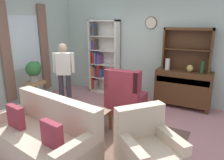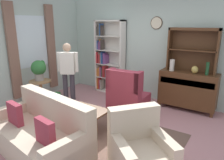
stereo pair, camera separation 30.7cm
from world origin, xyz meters
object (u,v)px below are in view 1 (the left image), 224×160
object	(u,v)px
armchair_floral	(148,151)
book_stack	(82,109)
bookshelf	(102,58)
person_reading	(64,71)
potted_plant_large	(34,70)
vase_round	(190,68)
potted_plant_small	(52,98)
coffee_table	(88,113)
wingback_chair	(125,97)
couch_floral	(44,137)
vase_tall	(168,64)
sideboard	(183,87)
plant_stand	(36,92)
bottle_wine	(202,67)
sideboard_hutch	(188,43)

from	to	relation	value
armchair_floral	book_stack	bearing A→B (deg)	163.34
bookshelf	armchair_floral	size ratio (longest dim) A/B	1.95
bookshelf	person_reading	distance (m)	1.46
bookshelf	potted_plant_large	world-z (taller)	bookshelf
bookshelf	vase_round	xyz separation A→B (m)	(2.48, -0.15, -0.01)
potted_plant_small	coffee_table	distance (m)	1.67
armchair_floral	book_stack	xyz separation A→B (m)	(-1.45, 0.43, 0.17)
potted_plant_large	person_reading	distance (m)	0.71
bookshelf	person_reading	bearing A→B (deg)	-97.51
wingback_chair	potted_plant_small	size ratio (longest dim) A/B	3.36
couch_floral	vase_tall	bearing A→B (deg)	70.04
sideboard	plant_stand	xyz separation A→B (m)	(-3.10, -1.77, -0.11)
vase_tall	vase_round	world-z (taller)	vase_tall
vase_round	potted_plant_large	world-z (taller)	potted_plant_large
potted_plant_small	book_stack	world-z (taller)	book_stack
bottle_wine	armchair_floral	size ratio (longest dim) A/B	0.27
vase_round	book_stack	xyz separation A→B (m)	(-1.55, -2.12, -0.54)
sideboard	couch_floral	xyz separation A→B (m)	(-1.48, -3.08, -0.20)
book_stack	wingback_chair	bearing A→B (deg)	74.16
bookshelf	wingback_chair	world-z (taller)	bookshelf
bottle_wine	wingback_chair	distance (m)	1.85
person_reading	bookshelf	bearing A→B (deg)	82.49
potted_plant_small	bookshelf	bearing A→B (deg)	70.63
armchair_floral	person_reading	world-z (taller)	person_reading
bookshelf	armchair_floral	bearing A→B (deg)	-48.48
potted_plant_large	bottle_wine	bearing A→B (deg)	25.29
bottle_wine	potted_plant_large	bearing A→B (deg)	-154.71
bottle_wine	armchair_floral	bearing A→B (deg)	-97.93
plant_stand	bottle_wine	bearing A→B (deg)	25.77
person_reading	armchair_floral	bearing A→B (deg)	-26.02
sideboard_hutch	vase_round	world-z (taller)	sideboard_hutch
sideboard_hutch	book_stack	size ratio (longest dim) A/B	5.47
vase_tall	potted_plant_large	world-z (taller)	vase_tall
bookshelf	bottle_wine	xyz separation A→B (m)	(2.74, -0.17, 0.05)
person_reading	plant_stand	bearing A→B (deg)	-143.12
vase_round	person_reading	bearing A→B (deg)	-154.24
coffee_table	armchair_floral	bearing A→B (deg)	-20.97
bookshelf	sideboard	bearing A→B (deg)	-2.05
sideboard	bottle_wine	xyz separation A→B (m)	(0.39, -0.09, 0.56)
bookshelf	vase_round	bearing A→B (deg)	-3.48
vase_tall	coffee_table	distance (m)	2.33
bookshelf	vase_round	world-z (taller)	bookshelf
plant_stand	vase_round	bearing A→B (deg)	27.86
sideboard	vase_round	world-z (taller)	vase_round
armchair_floral	vase_tall	bearing A→B (deg)	99.57
plant_stand	potted_plant_small	xyz separation A→B (m)	(0.20, 0.31, -0.22)
sideboard_hutch	couch_floral	size ratio (longest dim) A/B	0.58
plant_stand	person_reading	xyz separation A→B (m)	(0.56, 0.42, 0.50)
sideboard	bottle_wine	world-z (taller)	bottle_wine
bookshelf	potted_plant_large	distance (m)	1.99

